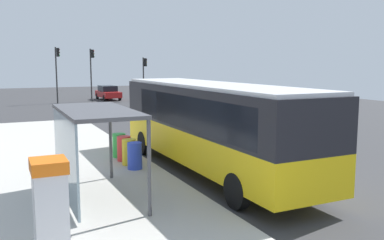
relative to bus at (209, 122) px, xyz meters
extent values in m
cube|color=#38383A|center=(1.71, 12.44, -1.86)|extent=(56.00, 92.00, 0.04)
cube|color=beige|center=(-4.69, 0.44, -1.75)|extent=(6.20, 30.00, 0.18)
cube|color=silver|center=(1.96, -2.56, -1.84)|extent=(0.16, 2.20, 0.01)
cube|color=silver|center=(1.96, 2.44, -1.84)|extent=(0.16, 2.20, 0.01)
cube|color=silver|center=(1.96, 7.44, -1.84)|extent=(0.16, 2.20, 0.01)
cube|color=silver|center=(1.96, 12.44, -1.84)|extent=(0.16, 2.20, 0.01)
cube|color=silver|center=(1.96, 17.44, -1.84)|extent=(0.16, 2.20, 0.01)
cube|color=silver|center=(1.96, 22.44, -1.84)|extent=(0.16, 2.20, 0.01)
cube|color=silver|center=(1.96, 27.44, -1.84)|extent=(0.16, 2.20, 0.01)
cube|color=yellow|center=(0.01, -0.02, -0.77)|extent=(2.62, 11.03, 1.15)
cube|color=black|center=(0.01, -0.02, 0.53)|extent=(2.62, 11.03, 1.45)
cube|color=silver|center=(0.01, -0.02, 1.31)|extent=(2.49, 10.80, 0.12)
cube|color=black|center=(-0.05, 5.43, 0.46)|extent=(2.30, 0.14, 1.22)
cube|color=black|center=(-1.19, -0.53, 0.46)|extent=(0.17, 8.58, 1.10)
cylinder|color=black|center=(-1.16, 3.87, -1.34)|extent=(0.29, 1.00, 1.00)
cylinder|color=black|center=(1.10, 3.89, -1.34)|extent=(0.29, 1.00, 1.00)
cylinder|color=black|center=(-1.08, -3.73, -1.34)|extent=(0.29, 1.00, 1.00)
cylinder|color=black|center=(1.18, -3.71, -1.34)|extent=(0.29, 1.00, 1.00)
cube|color=black|center=(3.91, 17.40, -0.52)|extent=(2.18, 5.27, 1.96)
cube|color=black|center=(3.91, 17.40, -0.19)|extent=(2.15, 3.19, 0.44)
cylinder|color=black|center=(4.74, 15.37, -1.50)|extent=(0.24, 0.69, 0.68)
cylinder|color=black|center=(2.94, 15.43, -1.50)|extent=(0.24, 0.69, 0.68)
cylinder|color=black|center=(4.88, 19.36, -1.50)|extent=(0.24, 0.69, 0.68)
cylinder|color=black|center=(3.08, 19.43, -1.50)|extent=(0.24, 0.69, 0.68)
cube|color=#A51919|center=(4.01, 31.44, -1.22)|extent=(1.92, 4.45, 0.60)
cube|color=black|center=(4.01, 31.64, -0.62)|extent=(1.65, 2.42, 0.60)
cylinder|color=black|center=(4.87, 29.96, -1.52)|extent=(0.22, 0.65, 0.64)
cylinder|color=black|center=(3.23, 29.91, -1.52)|extent=(0.22, 0.65, 0.64)
cylinder|color=black|center=(4.79, 32.96, -1.52)|extent=(0.22, 0.65, 0.64)
cylinder|color=black|center=(3.15, 32.91, -1.52)|extent=(0.22, 0.65, 0.64)
cube|color=silver|center=(-5.98, -4.98, -0.81)|extent=(0.60, 0.70, 1.70)
cube|color=orange|center=(-5.98, -4.98, 0.16)|extent=(0.66, 0.76, 0.24)
cube|color=black|center=(-5.67, -4.98, -0.54)|extent=(0.03, 0.36, 0.44)
cylinder|color=blue|center=(-2.49, 0.93, -1.19)|extent=(0.52, 0.52, 0.95)
cylinder|color=yellow|center=(-2.49, 1.63, -1.19)|extent=(0.52, 0.52, 0.95)
cylinder|color=red|center=(-2.49, 2.33, -1.19)|extent=(0.52, 0.52, 0.95)
cylinder|color=green|center=(-2.49, 3.03, -1.19)|extent=(0.52, 0.52, 0.95)
cylinder|color=#2D2D2D|center=(7.11, 28.70, 0.41)|extent=(0.14, 0.14, 4.51)
cube|color=black|center=(7.33, 28.70, 2.17)|extent=(0.24, 0.28, 0.84)
sphere|color=#360606|center=(7.45, 28.70, 2.45)|extent=(0.16, 0.16, 0.16)
sphere|color=#F2B20C|center=(7.45, 28.70, 2.17)|extent=(0.16, 0.16, 0.16)
sphere|color=black|center=(7.45, 28.70, 1.89)|extent=(0.16, 0.16, 0.16)
cylinder|color=#2D2D2D|center=(-1.49, 29.50, 0.89)|extent=(0.14, 0.14, 5.46)
cube|color=black|center=(-1.27, 29.50, 3.12)|extent=(0.24, 0.28, 0.84)
sphere|color=#360606|center=(-1.15, 29.50, 3.40)|extent=(0.16, 0.16, 0.16)
sphere|color=#3C2C03|center=(-1.15, 29.50, 3.12)|extent=(0.16, 0.16, 0.16)
sphere|color=green|center=(-1.15, 29.50, 2.84)|extent=(0.16, 0.16, 0.16)
cylinder|color=#2D2D2D|center=(2.01, 30.30, 0.85)|extent=(0.14, 0.14, 5.38)
cube|color=black|center=(2.23, 30.30, 3.04)|extent=(0.24, 0.28, 0.84)
sphere|color=red|center=(2.35, 30.30, 3.32)|extent=(0.16, 0.16, 0.16)
sphere|color=#3C2C03|center=(2.35, 30.30, 3.04)|extent=(0.16, 0.16, 0.16)
sphere|color=black|center=(2.35, 30.30, 2.76)|extent=(0.16, 0.16, 0.16)
cube|color=#4C4C51|center=(-4.39, -1.77, 0.79)|extent=(1.80, 4.00, 0.10)
cube|color=#8CA5B2|center=(-5.24, -1.77, -0.41)|extent=(0.06, 3.80, 2.30)
cylinder|color=#4C4C51|center=(-3.54, -3.67, -0.44)|extent=(0.10, 0.10, 2.44)
cylinder|color=#4C4C51|center=(-3.54, 0.13, -0.44)|extent=(0.10, 0.10, 2.44)
camera|label=1|loc=(-6.77, -13.08, 2.07)|focal=39.07mm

